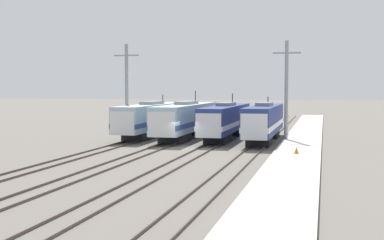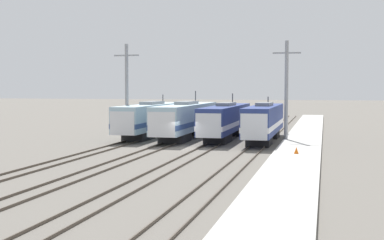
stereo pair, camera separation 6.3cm
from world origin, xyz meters
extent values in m
plane|color=#666059|center=(0.00, 0.00, 0.00)|extent=(400.00, 400.00, 0.00)
cube|color=#4C4238|center=(-7.56, 0.00, 0.07)|extent=(0.07, 120.00, 0.15)
cube|color=#4C4238|center=(-6.12, 0.00, 0.07)|extent=(0.07, 120.00, 0.15)
cube|color=#4C4238|center=(-3.00, 0.00, 0.07)|extent=(0.07, 120.00, 0.15)
cube|color=#4C4238|center=(-1.56, 0.00, 0.07)|extent=(0.07, 120.00, 0.15)
cube|color=#4C4238|center=(1.56, 0.00, 0.07)|extent=(0.07, 120.00, 0.15)
cube|color=#4C4238|center=(3.00, 0.00, 0.07)|extent=(0.07, 120.00, 0.15)
cube|color=#4C4238|center=(6.12, 0.00, 0.07)|extent=(0.07, 120.00, 0.15)
cube|color=#4C4238|center=(7.56, 0.00, 0.07)|extent=(0.07, 120.00, 0.15)
cube|color=#232326|center=(-6.84, 6.19, 0.47)|extent=(2.44, 4.30, 0.95)
cube|color=#232326|center=(-6.84, 15.98, 0.47)|extent=(2.44, 4.30, 0.95)
cube|color=#9EBCCC|center=(-6.84, 11.08, 2.38)|extent=(2.88, 19.56, 2.86)
cube|color=navy|center=(-6.84, 11.08, 1.81)|extent=(2.92, 19.60, 0.52)
cube|color=silver|center=(-6.84, 2.40, 2.17)|extent=(2.65, 2.40, 2.43)
cube|color=black|center=(-6.84, 1.28, 2.70)|extent=(2.25, 0.08, 0.68)
cube|color=gray|center=(-6.84, 11.08, 3.99)|extent=(1.58, 4.89, 0.35)
cylinder|color=#38383D|center=(-6.84, 15.39, 4.36)|extent=(0.12, 0.12, 1.09)
cube|color=#232326|center=(-2.28, 4.96, 0.47)|extent=(2.57, 4.31, 0.95)
cube|color=#232326|center=(-2.28, 14.77, 0.47)|extent=(2.57, 4.31, 0.95)
cube|color=#9EBCCC|center=(-2.28, 9.87, 2.42)|extent=(3.03, 19.61, 2.94)
cube|color=navy|center=(-2.28, 9.87, 1.83)|extent=(3.07, 19.65, 0.53)
cube|color=silver|center=(-2.28, 0.93, 2.20)|extent=(2.78, 1.94, 2.49)
cube|color=black|center=(-2.28, 0.04, 2.75)|extent=(2.37, 0.08, 0.70)
cube|color=gray|center=(-2.28, 9.87, 4.06)|extent=(1.66, 4.90, 0.35)
cylinder|color=#38383D|center=(-2.28, 14.18, 4.64)|extent=(0.12, 0.12, 1.52)
cube|color=black|center=(2.28, 5.41, 0.47)|extent=(2.33, 4.23, 0.95)
cube|color=black|center=(2.28, 15.03, 0.47)|extent=(2.33, 4.23, 0.95)
cube|color=navy|center=(2.28, 10.22, 2.35)|extent=(2.74, 19.24, 2.80)
cube|color=silver|center=(2.28, 10.22, 1.79)|extent=(2.78, 19.28, 0.50)
cube|color=silver|center=(2.28, 1.60, 2.14)|extent=(2.52, 2.20, 2.38)
cube|color=black|center=(2.28, 0.58, 2.66)|extent=(2.14, 0.08, 0.67)
cube|color=slate|center=(2.28, 10.22, 3.93)|extent=(1.51, 4.81, 0.35)
cylinder|color=#38383D|center=(2.28, 14.45, 4.43)|extent=(0.12, 0.12, 1.35)
cube|color=black|center=(6.84, 3.71, 0.47)|extent=(2.31, 3.79, 0.95)
cube|color=black|center=(6.84, 12.31, 0.47)|extent=(2.31, 3.79, 0.95)
cube|color=navy|center=(6.84, 8.01, 2.40)|extent=(2.72, 17.21, 2.90)
cube|color=silver|center=(6.84, 8.01, 1.82)|extent=(2.76, 17.25, 0.52)
cube|color=silver|center=(6.84, 0.43, 2.18)|extent=(2.50, 2.25, 2.47)
cube|color=black|center=(6.84, -0.62, 2.73)|extent=(2.13, 0.08, 0.69)
cube|color=slate|center=(6.84, 8.01, 4.03)|extent=(1.49, 4.30, 0.35)
cylinder|color=#38383D|center=(6.84, 11.79, 4.31)|extent=(0.12, 0.12, 0.92)
cylinder|color=gray|center=(-8.86, 7.94, 5.38)|extent=(0.39, 0.39, 10.76)
cube|color=gray|center=(-8.86, 7.94, 9.46)|extent=(2.97, 0.16, 0.16)
cylinder|color=gray|center=(9.17, 7.94, 5.38)|extent=(0.39, 0.39, 10.76)
cube|color=gray|center=(9.17, 7.94, 9.46)|extent=(2.97, 0.16, 0.16)
cube|color=#B7B5AD|center=(10.90, 0.00, 0.15)|extent=(4.00, 120.00, 0.30)
cone|color=orange|center=(10.90, -4.46, 0.57)|extent=(0.40, 0.40, 0.56)
camera|label=1|loc=(13.10, -49.58, 5.83)|focal=50.00mm
camera|label=2|loc=(13.16, -49.56, 5.83)|focal=50.00mm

